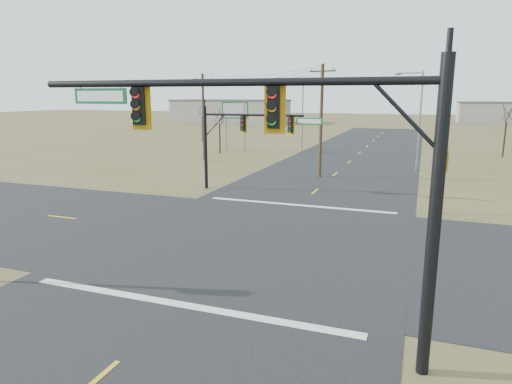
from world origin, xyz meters
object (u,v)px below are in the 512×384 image
streetlight_c (304,112)px  bare_tree_a (219,116)px  mast_arm_far (247,130)px  bare_tree_c (507,113)px  highway_sign (235,116)px  bare_tree_b (202,111)px  mast_arm_near (291,145)px  pedestal_signal_ne (443,166)px  utility_pole_near (321,119)px  streetlight_a (418,115)px  utility_pole_far (203,116)px

streetlight_c → bare_tree_a: size_ratio=1.50×
mast_arm_far → streetlight_c: bearing=113.2°
bare_tree_a → bare_tree_c: bare_tree_c is taller
highway_sign → bare_tree_b: bearing=111.8°
mast_arm_near → mast_arm_far: 21.07m
mast_arm_far → bare_tree_b: size_ratio=1.52×
pedestal_signal_ne → highway_sign: highway_sign is taller
bare_tree_b → mast_arm_near: bearing=-61.0°
utility_pole_near → bare_tree_c: size_ratio=1.49×
streetlight_a → streetlight_c: streetlight_a is taller
utility_pole_far → pedestal_signal_ne: bearing=-34.1°
pedestal_signal_ne → utility_pole_far: bearing=139.8°
mast_arm_near → pedestal_signal_ne: 17.75m
streetlight_c → bare_tree_b: streetlight_c is taller
utility_pole_near → streetlight_c: (-6.03, 17.95, -0.12)m
bare_tree_a → bare_tree_b: 14.54m
mast_arm_far → utility_pole_near: size_ratio=0.94×
streetlight_a → bare_tree_a: 22.97m
mast_arm_far → utility_pole_far: utility_pole_far is taller
highway_sign → utility_pole_near: bearing=-68.8°
mast_arm_near → pedestal_signal_ne: mast_arm_near is taller
highway_sign → streetlight_c: size_ratio=0.72×
mast_arm_near → streetlight_a: streetlight_a is taller
bare_tree_b → bare_tree_a: bearing=-55.0°
highway_sign → mast_arm_far: bearing=-88.2°
utility_pole_far → bare_tree_c: (30.64, 14.33, 0.20)m
bare_tree_a → pedestal_signal_ne: bearing=-42.1°
mast_arm_near → streetlight_a: (2.56, 33.42, -0.57)m
utility_pole_near → bare_tree_c: (16.80, 20.07, 0.05)m
pedestal_signal_ne → utility_pole_near: size_ratio=0.41×
utility_pole_far → bare_tree_a: 6.19m
highway_sign → streetlight_a: streetlight_a is taller
mast_arm_far → streetlight_c: (-2.35, 25.75, 0.33)m
mast_arm_near → pedestal_signal_ne: bearing=57.7°
utility_pole_far → highway_sign: 8.55m
utility_pole_near → bare_tree_c: bearing=50.1°
highway_sign → mast_arm_near: bearing=-88.3°
highway_sign → bare_tree_b: size_ratio=1.05×
streetlight_c → highway_sign: bearing=-140.3°
bare_tree_c → bare_tree_a: bearing=-165.4°
mast_arm_near → streetlight_c: (-11.01, 44.92, -0.87)m
streetlight_c → bare_tree_a: streetlight_c is taller
utility_pole_far → bare_tree_a: bearing=98.8°
pedestal_signal_ne → bare_tree_c: size_ratio=0.62×
pedestal_signal_ne → bare_tree_a: size_ratio=0.68×
mast_arm_far → bare_tree_c: 34.58m
streetlight_a → streetlight_c: (-13.57, 11.49, -0.30)m
streetlight_c → bare_tree_b: size_ratio=1.47×
utility_pole_far → highway_sign: bearing=89.5°
streetlight_a → bare_tree_a: streetlight_a is taller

